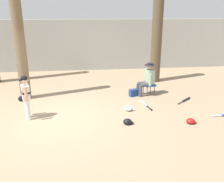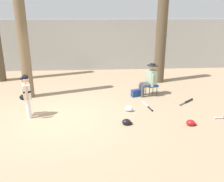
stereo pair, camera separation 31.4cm
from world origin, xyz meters
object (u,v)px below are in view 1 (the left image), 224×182
(seated_spectator, at_px, (147,78))
(bat_black_composite, at_px, (185,100))
(folding_stool, at_px, (149,85))
(bat_aluminum_silver, at_px, (145,104))
(batting_helmet_red, at_px, (191,121))
(young_ballplayer, at_px, (25,94))
(batting_helmet_white, at_px, (129,108))
(handbag_beside_stool, at_px, (134,93))
(tree_near_player, at_px, (18,31))
(batting_helmet_black, at_px, (128,122))
(tree_behind_spectator, at_px, (157,36))

(seated_spectator, bearing_deg, bat_black_composite, -33.27)
(folding_stool, distance_m, bat_black_composite, 1.41)
(bat_aluminum_silver, relative_size, batting_helmet_red, 2.86)
(young_ballplayer, relative_size, batting_helmet_white, 4.26)
(handbag_beside_stool, xyz_separation_m, batting_helmet_white, (-0.44, -1.32, -0.05))
(tree_near_player, height_order, batting_helmet_black, tree_near_player)
(batting_helmet_black, bearing_deg, batting_helmet_red, -5.56)
(young_ballplayer, bearing_deg, batting_helmet_white, 4.26)
(handbag_beside_stool, distance_m, bat_aluminum_silver, 0.96)
(handbag_beside_stool, relative_size, batting_helmet_black, 1.17)
(handbag_beside_stool, bearing_deg, batting_helmet_white, -108.42)
(tree_behind_spectator, bearing_deg, handbag_beside_stool, -125.41)
(folding_stool, relative_size, batting_helmet_black, 1.66)
(batting_helmet_white, bearing_deg, handbag_beside_stool, 71.58)
(tree_near_player, distance_m, bat_aluminum_silver, 4.84)
(tree_near_player, height_order, bat_black_composite, tree_near_player)
(bat_aluminum_silver, bearing_deg, folding_stool, 68.93)
(folding_stool, distance_m, seated_spectator, 0.29)
(bat_black_composite, bearing_deg, folding_stool, 143.72)
(tree_behind_spectator, bearing_deg, batting_helmet_white, -118.95)
(tree_behind_spectator, xyz_separation_m, batting_helmet_red, (-0.19, -4.27, -1.89))
(tree_near_player, distance_m, bat_black_composite, 6.13)
(tree_behind_spectator, distance_m, bat_aluminum_silver, 3.56)
(handbag_beside_stool, xyz_separation_m, bat_black_composite, (1.70, -0.70, -0.10))
(tree_near_player, relative_size, tree_behind_spectator, 1.14)
(tree_behind_spectator, height_order, bat_aluminum_silver, tree_behind_spectator)
(handbag_beside_stool, xyz_separation_m, bat_aluminum_silver, (0.19, -0.93, -0.10))
(handbag_beside_stool, relative_size, batting_helmet_red, 1.19)
(young_ballplayer, distance_m, batting_helmet_black, 2.99)
(handbag_beside_stool, height_order, bat_black_composite, handbag_beside_stool)
(folding_stool, distance_m, bat_aluminum_silver, 1.17)
(batting_helmet_white, bearing_deg, bat_black_composite, 16.22)
(tree_near_player, relative_size, batting_helmet_white, 17.43)
(folding_stool, distance_m, batting_helmet_white, 1.79)
(bat_black_composite, bearing_deg, batting_helmet_black, -146.33)
(batting_helmet_black, bearing_deg, young_ballplayer, 165.96)
(batting_helmet_red, bearing_deg, handbag_beside_stool, 114.77)
(tree_near_player, xyz_separation_m, batting_helmet_black, (3.26, -2.49, -2.27))
(seated_spectator, xyz_separation_m, batting_helmet_white, (-0.93, -1.41, -0.56))
(seated_spectator, bearing_deg, bat_aluminum_silver, -106.71)
(tree_behind_spectator, distance_m, batting_helmet_white, 4.08)
(tree_behind_spectator, relative_size, seated_spectator, 3.91)
(batting_helmet_white, distance_m, batting_helmet_black, 0.96)
(tree_behind_spectator, relative_size, folding_stool, 9.69)
(bat_black_composite, xyz_separation_m, batting_helmet_white, (-2.14, -0.62, 0.04))
(seated_spectator, bearing_deg, tree_behind_spectator, 65.04)
(seated_spectator, bearing_deg, batting_helmet_black, -115.81)
(seated_spectator, relative_size, batting_helmet_black, 4.12)
(folding_stool, bearing_deg, tree_behind_spectator, 67.38)
(tree_behind_spectator, xyz_separation_m, bat_aluminum_silver, (-1.12, -2.78, -1.93))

